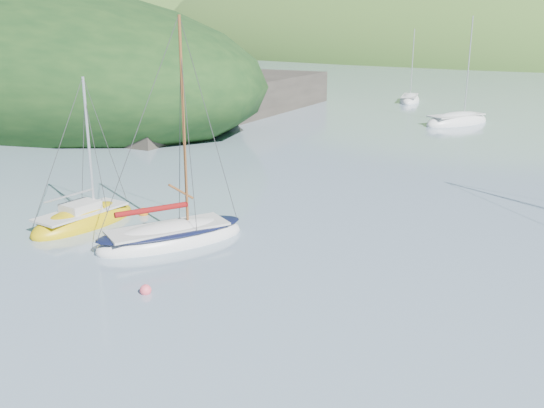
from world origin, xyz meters
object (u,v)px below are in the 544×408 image
Objects in this scene: distant_sloop_a at (457,122)px; distant_sloop_c at (409,100)px; sailboat_yellow at (84,221)px; daysailer_white at (171,237)px.

distant_sloop_a reaches higher than distant_sloop_c.
distant_sloop_c reaches higher than sailboat_yellow.
daysailer_white reaches higher than sailboat_yellow.
distant_sloop_a is at bearing -70.46° from distant_sloop_c.
sailboat_yellow is (-5.04, -0.84, -0.05)m from daysailer_white.
daysailer_white is 5.11m from sailboat_yellow.
daysailer_white is 38.55m from distant_sloop_a.
distant_sloop_a is at bearing 115.62° from daysailer_white.
daysailer_white is 53.00m from distant_sloop_c.
distant_sloop_a is 1.15× the size of distant_sloop_c.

